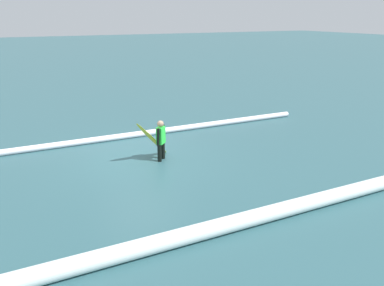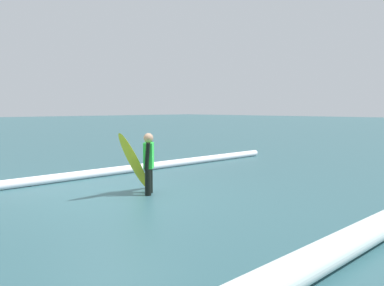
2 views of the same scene
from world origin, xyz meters
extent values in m
plane|color=#2F5A61|center=(0.00, 0.00, 0.00)|extent=(166.07, 166.07, 0.00)
cylinder|color=black|center=(-0.57, 0.57, 0.30)|extent=(0.14, 0.14, 0.60)
cylinder|color=black|center=(-0.77, 0.37, 0.30)|extent=(0.14, 0.14, 0.60)
cube|color=#2DD83F|center=(-0.67, 0.47, 0.89)|extent=(0.38, 0.38, 0.58)
sphere|color=tan|center=(-0.67, 0.47, 1.28)|extent=(0.22, 0.22, 0.22)
cylinder|color=black|center=(-0.52, 0.62, 0.89)|extent=(0.09, 0.16, 0.62)
cylinder|color=black|center=(-0.83, 0.32, 0.89)|extent=(0.09, 0.12, 0.62)
ellipsoid|color=yellow|center=(-0.45, 0.23, 0.72)|extent=(1.45, 0.98, 1.47)
ellipsoid|color=blue|center=(-0.45, 0.23, 0.72)|extent=(1.11, 0.69, 1.19)
cylinder|color=white|center=(-0.39, -2.34, 0.12)|extent=(16.01, 0.55, 0.23)
cylinder|color=white|center=(-2.98, 5.39, 0.19)|extent=(21.33, 0.70, 0.39)
camera|label=1|loc=(3.81, 11.68, 4.72)|focal=35.24mm
camera|label=2|loc=(4.95, 7.48, 1.95)|focal=37.29mm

